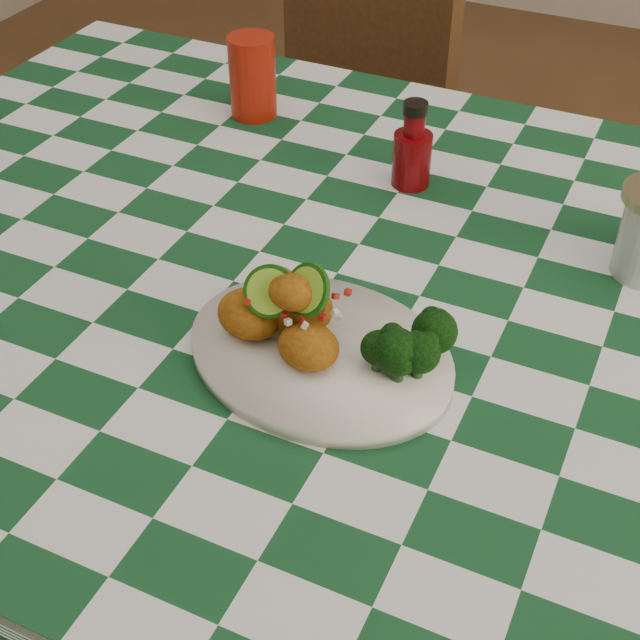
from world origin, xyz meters
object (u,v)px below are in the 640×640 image
at_px(plate, 320,354).
at_px(ketchup_bottle, 413,144).
at_px(fried_chicken_pile, 296,309).
at_px(wooden_chair_left, 304,176).
at_px(dining_table, 400,514).
at_px(red_tumbler, 253,77).

relative_size(plate, ketchup_bottle, 2.45).
relative_size(plate, fried_chicken_pile, 2.19).
bearing_deg(fried_chicken_pile, plate, 0.00).
bearing_deg(wooden_chair_left, ketchup_bottle, -33.33).
distance_m(dining_table, ketchup_bottle, 0.51).
bearing_deg(fried_chicken_pile, ketchup_bottle, 91.98).
height_order(fried_chicken_pile, ketchup_bottle, ketchup_bottle).
bearing_deg(plate, wooden_chair_left, 117.01).
xyz_separation_m(plate, red_tumbler, (-0.32, 0.46, 0.05)).
distance_m(dining_table, fried_chicken_pile, 0.48).
bearing_deg(fried_chicken_pile, dining_table, 60.30).
relative_size(dining_table, ketchup_bottle, 14.11).
xyz_separation_m(dining_table, red_tumbler, (-0.38, 0.31, 0.45)).
bearing_deg(fried_chicken_pile, wooden_chair_left, 115.51).
distance_m(dining_table, wooden_chair_left, 0.83).
bearing_deg(ketchup_bottle, red_tumbler, 162.59).
relative_size(dining_table, plate, 5.75).
distance_m(dining_table, plate, 0.43).
height_order(red_tumbler, ketchup_bottle, red_tumbler).
bearing_deg(plate, ketchup_bottle, 96.08).
bearing_deg(dining_table, ketchup_bottle, 113.17).
bearing_deg(ketchup_bottle, wooden_chair_left, 130.11).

